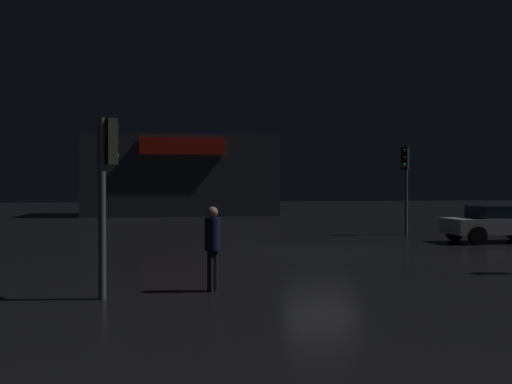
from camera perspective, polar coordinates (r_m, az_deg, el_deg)
ground_plane at (r=19.66m, az=6.51°, el=-6.01°), size 120.00×120.00×0.00m
store_building at (r=44.56m, az=-7.53°, el=1.59°), size 14.31×7.09×5.97m
traffic_signal_main at (r=26.93m, az=14.74°, el=1.89°), size 0.42×0.42×4.05m
traffic_signal_opposite at (r=11.88m, az=-14.80°, el=2.03°), size 0.42×0.42×3.64m
car_near at (r=24.75m, az=23.03°, el=-2.86°), size 4.11×1.96×1.46m
pedestrian at (r=12.33m, az=-4.38°, el=-4.97°), size 0.48×0.48×1.83m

